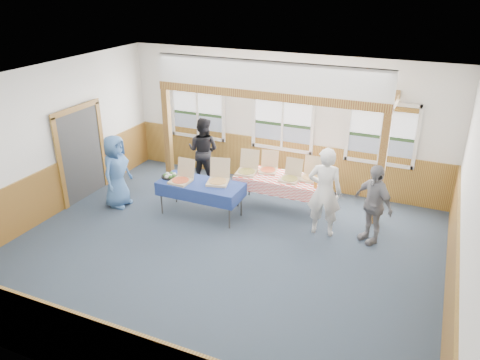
% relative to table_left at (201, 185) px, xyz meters
% --- Properties ---
extents(floor, '(8.00, 8.00, 0.00)m').
position_rel_table_left_xyz_m(floor, '(1.02, -1.15, -0.70)').
color(floor, '#293542').
rests_on(floor, ground).
extents(ceiling, '(8.00, 8.00, 0.00)m').
position_rel_table_left_xyz_m(ceiling, '(1.02, -1.15, 2.50)').
color(ceiling, white).
rests_on(ceiling, wall_back).
extents(wall_back, '(8.00, 0.00, 8.00)m').
position_rel_table_left_xyz_m(wall_back, '(1.02, 2.35, 0.90)').
color(wall_back, silver).
rests_on(wall_back, floor).
extents(wall_front, '(8.00, 0.00, 8.00)m').
position_rel_table_left_xyz_m(wall_front, '(1.02, -4.65, 0.90)').
color(wall_front, silver).
rests_on(wall_front, floor).
extents(wall_left, '(0.00, 8.00, 8.00)m').
position_rel_table_left_xyz_m(wall_left, '(-2.98, -1.15, 0.90)').
color(wall_left, silver).
rests_on(wall_left, floor).
extents(wall_right, '(0.00, 8.00, 8.00)m').
position_rel_table_left_xyz_m(wall_right, '(5.02, -1.15, 0.90)').
color(wall_right, silver).
rests_on(wall_right, floor).
extents(wainscot_back, '(7.98, 0.05, 1.10)m').
position_rel_table_left_xyz_m(wainscot_back, '(1.02, 2.32, -0.15)').
color(wainscot_back, brown).
rests_on(wainscot_back, floor).
extents(wainscot_front, '(7.98, 0.05, 1.10)m').
position_rel_table_left_xyz_m(wainscot_front, '(1.02, -4.63, -0.15)').
color(wainscot_front, brown).
rests_on(wainscot_front, floor).
extents(wainscot_left, '(0.05, 6.98, 1.10)m').
position_rel_table_left_xyz_m(wainscot_left, '(-2.95, -1.15, -0.15)').
color(wainscot_left, brown).
rests_on(wainscot_left, floor).
extents(wainscot_right, '(0.05, 6.98, 1.10)m').
position_rel_table_left_xyz_m(wainscot_right, '(5.00, -1.15, -0.15)').
color(wainscot_right, brown).
rests_on(wainscot_right, floor).
extents(cased_opening, '(0.06, 1.30, 2.10)m').
position_rel_table_left_xyz_m(cased_opening, '(-2.94, -0.25, 0.35)').
color(cased_opening, '#333333').
rests_on(cased_opening, wall_left).
extents(window_left, '(1.56, 0.10, 1.46)m').
position_rel_table_left_xyz_m(window_left, '(-1.28, 2.31, 0.98)').
color(window_left, white).
rests_on(window_left, wall_back).
extents(window_mid, '(1.56, 0.10, 1.46)m').
position_rel_table_left_xyz_m(window_mid, '(1.02, 2.31, 0.98)').
color(window_mid, white).
rests_on(window_mid, wall_back).
extents(window_right, '(1.56, 0.10, 1.46)m').
position_rel_table_left_xyz_m(window_right, '(3.32, 2.31, 0.98)').
color(window_right, white).
rests_on(window_right, wall_back).
extents(post_left, '(0.15, 0.15, 2.40)m').
position_rel_table_left_xyz_m(post_left, '(-1.48, 1.15, 0.50)').
color(post_left, '#572913').
rests_on(post_left, floor).
extents(post_right, '(0.15, 0.15, 2.40)m').
position_rel_table_left_xyz_m(post_right, '(3.52, 1.15, 0.50)').
color(post_right, '#572913').
rests_on(post_right, floor).
extents(cross_beam, '(5.15, 0.18, 0.18)m').
position_rel_table_left_xyz_m(cross_beam, '(1.02, 1.15, 1.79)').
color(cross_beam, '#572913').
rests_on(cross_beam, post_left).
extents(table_left, '(1.94, 1.21, 0.76)m').
position_rel_table_left_xyz_m(table_left, '(0.00, 0.00, 0.00)').
color(table_left, '#333333').
rests_on(table_left, floor).
extents(table_right, '(2.05, 1.21, 0.76)m').
position_rel_table_left_xyz_m(table_right, '(1.45, 1.00, 0.00)').
color(table_right, '#333333').
rests_on(table_right, floor).
extents(pizza_box_a, '(0.43, 0.51, 0.45)m').
position_rel_table_left_xyz_m(pizza_box_a, '(-0.40, -0.11, 0.13)').
color(pizza_box_a, tan).
rests_on(pizza_box_a, table_left).
extents(pizza_box_b, '(0.54, 0.61, 0.47)m').
position_rel_table_left_xyz_m(pizza_box_b, '(0.34, 0.16, 0.13)').
color(pizza_box_b, tan).
rests_on(pizza_box_b, table_left).
extents(pizza_box_c, '(0.49, 0.57, 0.47)m').
position_rel_table_left_xyz_m(pizza_box_c, '(0.70, 0.90, 0.13)').
color(pizza_box_c, tan).
rests_on(pizza_box_c, table_right).
extents(pizza_box_d, '(0.46, 0.53, 0.42)m').
position_rel_table_left_xyz_m(pizza_box_d, '(1.09, 1.19, 0.12)').
color(pizza_box_d, tan).
rests_on(pizza_box_d, table_right).
extents(pizza_box_e, '(0.41, 0.49, 0.42)m').
position_rel_table_left_xyz_m(pizza_box_e, '(1.70, 0.92, 0.12)').
color(pizza_box_e, tan).
rests_on(pizza_box_e, table_right).
extents(pizza_box_f, '(0.43, 0.52, 0.44)m').
position_rel_table_left_xyz_m(pizza_box_f, '(2.10, 1.14, 0.13)').
color(pizza_box_f, tan).
rests_on(pizza_box_f, table_right).
extents(veggie_tray, '(0.38, 0.38, 0.09)m').
position_rel_table_left_xyz_m(veggie_tray, '(-0.75, 0.00, 0.09)').
color(veggie_tray, black).
rests_on(veggie_tray, table_left).
extents(drink_glass, '(0.07, 0.07, 0.15)m').
position_rel_table_left_xyz_m(drink_glass, '(2.30, 0.75, 0.13)').
color(drink_glass, '#9F631A').
rests_on(drink_glass, table_right).
extents(woman_white, '(0.71, 0.50, 1.84)m').
position_rel_table_left_xyz_m(woman_white, '(2.60, 0.28, 0.22)').
color(woman_white, silver).
rests_on(woman_white, floor).
extents(woman_black, '(0.82, 0.65, 1.66)m').
position_rel_table_left_xyz_m(woman_black, '(-0.78, 1.60, 0.13)').
color(woman_black, black).
rests_on(woman_black, floor).
extents(man_blue, '(0.56, 0.83, 1.66)m').
position_rel_table_left_xyz_m(man_blue, '(-1.92, -0.34, 0.13)').
color(man_blue, '#3E659C').
rests_on(man_blue, floor).
extents(person_grey, '(0.98, 0.88, 1.60)m').
position_rel_table_left_xyz_m(person_grey, '(3.53, 0.38, 0.10)').
color(person_grey, gray).
rests_on(person_grey, floor).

